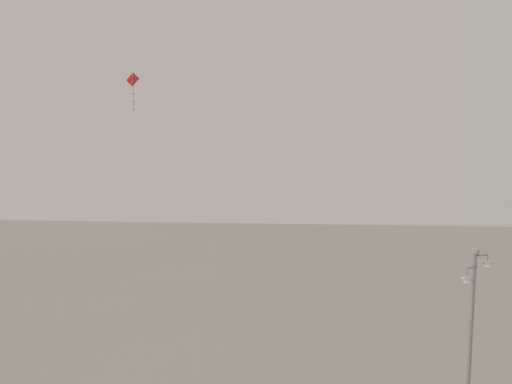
{
  "coord_description": "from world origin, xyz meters",
  "views": [
    {
      "loc": [
        5.71,
        -24.8,
        15.14
      ],
      "look_at": [
        2.89,
        5.0,
        12.17
      ],
      "focal_mm": 50.0,
      "sensor_mm": 36.0,
      "label": 1
    }
  ],
  "objects": [
    {
      "name": "kite_4",
      "position": [
        13.6,
        12.41,
        17.93
      ],
      "size": [
        3.79,
        14.7,
        24.34
      ],
      "rotation": [
        0.0,
        0.0,
        1.52
      ],
      "color": "#282421",
      "rests_on": "ground"
    },
    {
      "name": "kite_3",
      "position": [
        -4.6,
        5.75,
        12.76
      ],
      "size": [
        6.8,
        7.15,
        17.38
      ],
      "rotation": [
        0.0,
        0.0,
        0.16
      ],
      "color": "maroon",
      "rests_on": "ground"
    },
    {
      "name": "street_lamp",
      "position": [
        11.79,
        4.23,
        5.32
      ],
      "size": [
        1.44,
        1.1,
        9.99
      ],
      "color": "gray",
      "rests_on": "ground"
    },
    {
      "name": "kite_5",
      "position": [
        -1.68,
        19.74,
        21.58
      ],
      "size": [
        2.4,
        8.56,
        29.49
      ],
      "rotation": [
        0.0,
        0.0,
        -1.65
      ],
      "color": "brown",
      "rests_on": "ground"
    },
    {
      "name": "kite_1",
      "position": [
        -3.81,
        10.5,
        18.41
      ],
      "size": [
        4.2,
        12.61,
        25.23
      ],
      "rotation": [
        0.0,
        0.0,
        -0.81
      ],
      "color": "#282421",
      "rests_on": "ground"
    }
  ]
}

